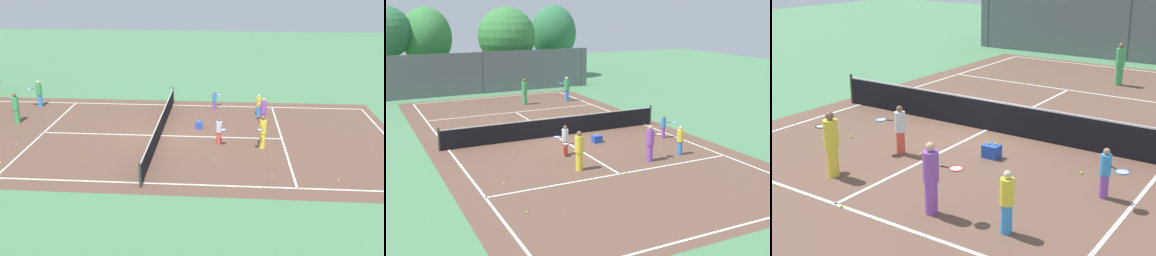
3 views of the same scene
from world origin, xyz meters
TOP-DOWN VIEW (x-y plane):
  - ground_plane at (0.00, 0.00)m, footprint 80.00×80.00m
  - court_surface at (0.00, 0.00)m, footprint 13.00×25.00m
  - tennis_net at (0.00, 0.00)m, footprint 11.90×0.10m
  - perimeter_fence at (0.00, 14.00)m, footprint 18.00×0.12m
  - tree_0 at (-3.32, 18.24)m, footprint 3.97×4.34m
  - tree_2 at (3.08, 17.24)m, footprint 4.85×4.85m
  - tree_3 at (8.56, 19.98)m, footprint 4.26×4.23m
  - player_0 at (4.54, 8.41)m, footprint 0.58×0.95m
  - player_1 at (4.83, -2.75)m, footprint 0.81×0.61m
  - player_2 at (-0.91, -3.12)m, footprint 0.87×0.57m
  - player_3 at (-1.26, -5.26)m, footprint 0.93×0.58m
  - player_4 at (2.04, -5.54)m, footprint 0.93×0.50m
  - player_5 at (1.40, 8.49)m, footprint 0.38×0.38m
  - player_6 at (3.77, -5.39)m, footprint 0.29×0.29m
  - ball_crate at (1.37, -1.97)m, footprint 0.45×0.37m
  - tennis_ball_0 at (3.87, -1.71)m, footprint 0.07×0.07m
  - tennis_ball_1 at (-3.02, -2.93)m, footprint 0.07×0.07m
  - tennis_ball_2 at (0.35, 1.55)m, footprint 0.07×0.07m
  - tennis_ball_3 at (-2.02, 6.38)m, footprint 0.07×0.07m
  - tennis_ball_4 at (0.24, -6.44)m, footprint 0.07×0.07m
  - tennis_ball_5 at (-4.02, 6.85)m, footprint 0.07×0.07m
  - tennis_ball_6 at (-4.63, -8.25)m, footprint 0.07×0.07m
  - tennis_ball_7 at (-1.82, 7.12)m, footprint 0.07×0.07m
  - tennis_ball_8 at (-0.34, -2.92)m, footprint 0.07×0.07m
  - tennis_ball_9 at (-4.52, -5.47)m, footprint 0.07×0.07m
  - tennis_ball_10 at (-3.22, 3.13)m, footprint 0.07×0.07m

SIDE VIEW (x-z plane):
  - ground_plane at x=0.00m, z-range 0.00..0.00m
  - court_surface at x=0.00m, z-range 0.00..0.01m
  - tennis_ball_0 at x=3.87m, z-range 0.00..0.07m
  - tennis_ball_1 at x=-3.02m, z-range 0.00..0.07m
  - tennis_ball_2 at x=0.35m, z-range 0.00..0.07m
  - tennis_ball_3 at x=-2.02m, z-range 0.00..0.07m
  - tennis_ball_4 at x=0.24m, z-range 0.00..0.07m
  - tennis_ball_5 at x=-4.02m, z-range 0.00..0.07m
  - tennis_ball_6 at x=-4.63m, z-range 0.00..0.07m
  - tennis_ball_7 at x=-1.82m, z-range 0.00..0.07m
  - tennis_ball_8 at x=-0.34m, z-range 0.00..0.07m
  - tennis_ball_9 at x=-4.52m, z-range 0.00..0.07m
  - tennis_ball_10 at x=-3.22m, z-range 0.00..0.07m
  - ball_crate at x=1.37m, z-range -0.03..0.40m
  - tennis_net at x=0.00m, z-range -0.04..1.06m
  - player_1 at x=4.83m, z-range 0.03..1.22m
  - player_6 at x=3.77m, z-range 0.02..1.35m
  - player_2 at x=-0.91m, z-range 0.03..1.40m
  - player_4 at x=2.04m, z-range 0.03..1.64m
  - player_3 at x=-1.26m, z-range 0.03..1.69m
  - player_0 at x=4.54m, z-range 0.03..1.76m
  - player_5 at x=1.40m, z-range 0.02..1.82m
  - perimeter_fence at x=0.00m, z-range 0.00..3.20m
  - tree_2 at x=3.08m, z-range 0.85..7.43m
  - tree_3 at x=8.56m, z-range 0.80..7.51m
  - tree_0 at x=-3.32m, z-range 0.89..7.45m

